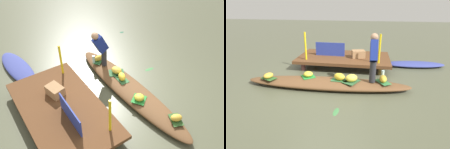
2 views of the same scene
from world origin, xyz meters
The scene contains 22 objects.
canal_water centered at (0.00, 0.00, 0.00)m, with size 40.00×40.00×0.00m, color #51543D.
dock_platform centered at (0.19, 1.91, 0.30)m, with size 3.20×1.80×0.35m.
vendor_boat centered at (0.00, 0.00, 0.12)m, with size 4.42×0.78×0.23m, color brown.
moored_boat centered at (2.70, 2.24, 0.08)m, with size 2.10×0.64×0.16m, color #3A4393.
leaf_mat_0 centered at (-1.57, -0.19, 0.24)m, with size 0.39×0.25×0.01m, color #2D5826.
banana_bunch_0 centered at (-1.57, -0.19, 0.31)m, with size 0.28×0.19×0.15m, color gold.
leaf_mat_1 centered at (1.47, 0.07, 0.24)m, with size 0.43×0.24×0.01m, color #34743F.
banana_bunch_1 centered at (1.47, 0.07, 0.32)m, with size 0.31×0.18×0.18m, color gold.
leaf_mat_2 centered at (0.34, 0.01, 0.24)m, with size 0.42×0.25×0.01m, color #316738.
banana_bunch_2 centered at (0.34, 0.01, 0.33)m, with size 0.30×0.19×0.19m, color yellow.
leaf_mat_3 centered at (0.66, -0.04, 0.24)m, with size 0.44×0.31×0.01m, color #2D5B33.
banana_bunch_3 centered at (0.66, -0.04, 0.33)m, with size 0.31×0.24×0.20m, color yellow.
leaf_mat_4 centered at (-0.55, 0.11, 0.24)m, with size 0.36×0.34×0.01m, color #268331.
banana_bunch_4 centered at (-0.55, 0.11, 0.31)m, with size 0.25×0.26×0.15m, color gold.
vendor_person centered at (1.19, 0.16, 0.92)m, with size 0.21×0.51×1.20m.
water_bottle centered at (1.46, 0.25, 0.36)m, with size 0.08×0.08×0.25m, color silver.
market_banner centered at (-0.31, 1.91, 0.59)m, with size 1.05×0.03×0.48m, color #263793.
railing_post_west centered at (-1.01, 1.31, 0.81)m, with size 0.06×0.06×0.92m, color yellow.
railing_post_east centered at (1.39, 1.31, 0.81)m, with size 0.06×0.06×0.92m, color yellow.
produce_crate centered at (0.71, 1.84, 0.48)m, with size 0.44×0.32×0.25m, color #A1764D.
drifting_plant_2 centered at (0.46, -1.15, 0.00)m, with size 0.32×0.11×0.01m, color #407D42.
drifting_plant_3 centered at (2.79, -1.78, 0.00)m, with size 0.17×0.11×0.01m, color #2B5D41.
Camera 1 is at (-3.85, 3.18, 4.77)m, focal length 39.40 mm.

